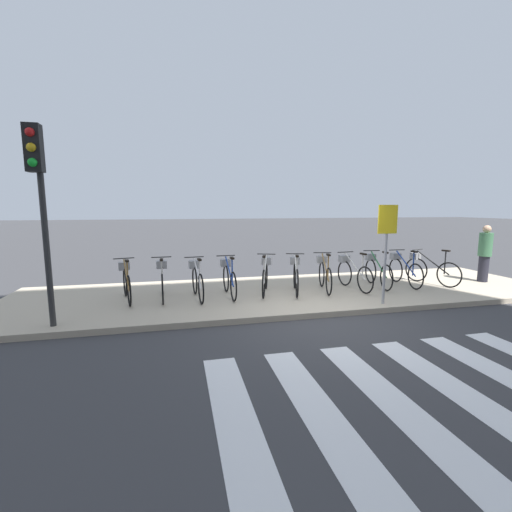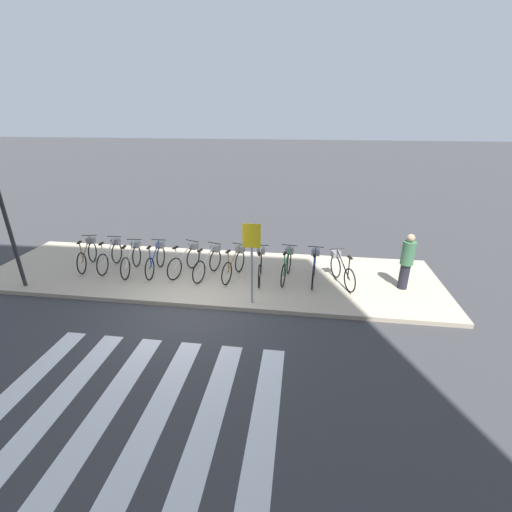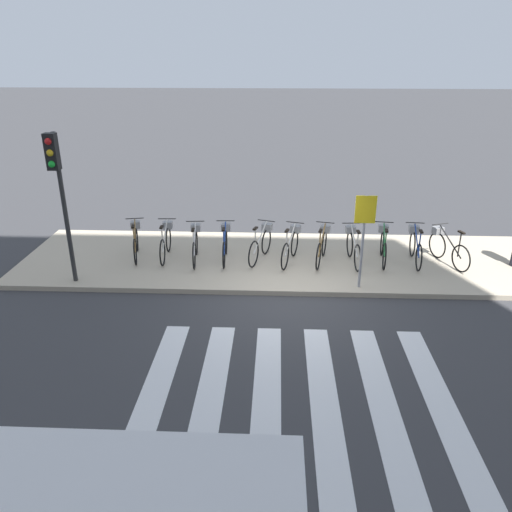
{
  "view_description": "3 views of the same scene",
  "coord_description": "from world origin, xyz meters",
  "px_view_note": "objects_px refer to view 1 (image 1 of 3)",
  "views": [
    {
      "loc": [
        -2.78,
        -6.11,
        2.19
      ],
      "look_at": [
        -1.25,
        0.51,
        1.22
      ],
      "focal_mm": 24.0,
      "sensor_mm": 36.0,
      "label": 1
    },
    {
      "loc": [
        2.67,
        -7.28,
        4.64
      ],
      "look_at": [
        1.5,
        1.27,
        1.01
      ],
      "focal_mm": 24.0,
      "sensor_mm": 36.0,
      "label": 2
    },
    {
      "loc": [
        -0.34,
        -9.87,
        5.11
      ],
      "look_at": [
        -0.81,
        0.84,
        0.6
      ],
      "focal_mm": 35.0,
      "sensor_mm": 36.0,
      "label": 3
    }
  ],
  "objects_px": {
    "parked_bicycle_1": "(162,280)",
    "sign_post": "(387,237)",
    "parked_bicycle_2": "(197,279)",
    "traffic_light": "(39,185)",
    "parked_bicycle_7": "(352,272)",
    "parked_bicycle_8": "(377,270)",
    "parked_bicycle_9": "(403,269)",
    "parked_bicycle_6": "(324,273)",
    "pedestrian": "(485,252)",
    "parked_bicycle_0": "(126,281)",
    "parked_bicycle_3": "(229,277)",
    "parked_bicycle_4": "(265,275)",
    "parked_bicycle_10": "(429,268)",
    "parked_bicycle_5": "(296,275)"
  },
  "relations": [
    {
      "from": "parked_bicycle_1",
      "to": "sign_post",
      "type": "distance_m",
      "value": 5.04
    },
    {
      "from": "parked_bicycle_2",
      "to": "traffic_light",
      "type": "bearing_deg",
      "value": -150.77
    },
    {
      "from": "parked_bicycle_7",
      "to": "parked_bicycle_8",
      "type": "relative_size",
      "value": 1.0
    },
    {
      "from": "parked_bicycle_7",
      "to": "sign_post",
      "type": "xyz_separation_m",
      "value": [
        -0.03,
        -1.43,
        1.02
      ]
    },
    {
      "from": "parked_bicycle_7",
      "to": "parked_bicycle_9",
      "type": "height_order",
      "value": "same"
    },
    {
      "from": "parked_bicycle_6",
      "to": "pedestrian",
      "type": "distance_m",
      "value": 4.77
    },
    {
      "from": "parked_bicycle_0",
      "to": "parked_bicycle_8",
      "type": "bearing_deg",
      "value": -0.13
    },
    {
      "from": "pedestrian",
      "to": "traffic_light",
      "type": "relative_size",
      "value": 0.47
    },
    {
      "from": "parked_bicycle_7",
      "to": "traffic_light",
      "type": "xyz_separation_m",
      "value": [
        -6.53,
        -1.48,
        2.0
      ]
    },
    {
      "from": "parked_bicycle_3",
      "to": "pedestrian",
      "type": "bearing_deg",
      "value": -0.85
    },
    {
      "from": "parked_bicycle_0",
      "to": "parked_bicycle_7",
      "type": "xyz_separation_m",
      "value": [
        5.49,
        -0.13,
        0.0
      ]
    },
    {
      "from": "sign_post",
      "to": "parked_bicycle_0",
      "type": "bearing_deg",
      "value": 164.02
    },
    {
      "from": "parked_bicycle_3",
      "to": "traffic_light",
      "type": "relative_size",
      "value": 0.47
    },
    {
      "from": "sign_post",
      "to": "parked_bicycle_4",
      "type": "bearing_deg",
      "value": 145.6
    },
    {
      "from": "parked_bicycle_9",
      "to": "pedestrian",
      "type": "relative_size",
      "value": 1.0
    },
    {
      "from": "sign_post",
      "to": "parked_bicycle_10",
      "type": "bearing_deg",
      "value": 32.2
    },
    {
      "from": "parked_bicycle_5",
      "to": "parked_bicycle_4",
      "type": "bearing_deg",
      "value": 171.48
    },
    {
      "from": "parked_bicycle_8",
      "to": "parked_bicycle_9",
      "type": "xyz_separation_m",
      "value": [
        0.78,
        -0.02,
        0.0
      ]
    },
    {
      "from": "parked_bicycle_4",
      "to": "parked_bicycle_6",
      "type": "xyz_separation_m",
      "value": [
        1.52,
        -0.08,
        0.0
      ]
    },
    {
      "from": "parked_bicycle_5",
      "to": "pedestrian",
      "type": "xyz_separation_m",
      "value": [
        5.53,
        -0.06,
        0.39
      ]
    },
    {
      "from": "parked_bicycle_1",
      "to": "parked_bicycle_2",
      "type": "xyz_separation_m",
      "value": [
        0.78,
        -0.17,
        0.0
      ]
    },
    {
      "from": "parked_bicycle_6",
      "to": "parked_bicycle_9",
      "type": "relative_size",
      "value": 0.98
    },
    {
      "from": "parked_bicycle_0",
      "to": "parked_bicycle_2",
      "type": "distance_m",
      "value": 1.56
    },
    {
      "from": "parked_bicycle_8",
      "to": "parked_bicycle_10",
      "type": "bearing_deg",
      "value": -2.69
    },
    {
      "from": "parked_bicycle_2",
      "to": "parked_bicycle_7",
      "type": "relative_size",
      "value": 1.0
    },
    {
      "from": "parked_bicycle_1",
      "to": "sign_post",
      "type": "relative_size",
      "value": 0.75
    },
    {
      "from": "parked_bicycle_1",
      "to": "parked_bicycle_3",
      "type": "distance_m",
      "value": 1.53
    },
    {
      "from": "sign_post",
      "to": "parked_bicycle_6",
      "type": "bearing_deg",
      "value": 116.43
    },
    {
      "from": "parked_bicycle_6",
      "to": "pedestrian",
      "type": "bearing_deg",
      "value": -1.17
    },
    {
      "from": "parked_bicycle_2",
      "to": "parked_bicycle_6",
      "type": "bearing_deg",
      "value": 1.12
    },
    {
      "from": "parked_bicycle_1",
      "to": "parked_bicycle_4",
      "type": "height_order",
      "value": "same"
    },
    {
      "from": "parked_bicycle_4",
      "to": "sign_post",
      "type": "xyz_separation_m",
      "value": [
        2.25,
        -1.54,
        1.02
      ]
    },
    {
      "from": "parked_bicycle_6",
      "to": "sign_post",
      "type": "height_order",
      "value": "sign_post"
    },
    {
      "from": "parked_bicycle_7",
      "to": "parked_bicycle_1",
      "type": "bearing_deg",
      "value": 178.38
    },
    {
      "from": "parked_bicycle_1",
      "to": "pedestrian",
      "type": "height_order",
      "value": "pedestrian"
    },
    {
      "from": "parked_bicycle_9",
      "to": "parked_bicycle_0",
      "type": "bearing_deg",
      "value": 179.68
    },
    {
      "from": "parked_bicycle_3",
      "to": "sign_post",
      "type": "xyz_separation_m",
      "value": [
        3.16,
        -1.47,
        1.02
      ]
    },
    {
      "from": "parked_bicycle_7",
      "to": "pedestrian",
      "type": "distance_m",
      "value": 4.02
    },
    {
      "from": "traffic_light",
      "to": "parked_bicycle_1",
      "type": "bearing_deg",
      "value": 41.67
    },
    {
      "from": "parked_bicycle_5",
      "to": "parked_bicycle_2",
      "type": "bearing_deg",
      "value": -179.32
    },
    {
      "from": "parked_bicycle_10",
      "to": "sign_post",
      "type": "xyz_separation_m",
      "value": [
        -2.34,
        -1.48,
        1.02
      ]
    },
    {
      "from": "parked_bicycle_2",
      "to": "parked_bicycle_5",
      "type": "height_order",
      "value": "same"
    },
    {
      "from": "parked_bicycle_5",
      "to": "parked_bicycle_1",
      "type": "bearing_deg",
      "value": 177.54
    },
    {
      "from": "pedestrian",
      "to": "parked_bicycle_6",
      "type": "bearing_deg",
      "value": 178.83
    },
    {
      "from": "parked_bicycle_0",
      "to": "parked_bicycle_8",
      "type": "relative_size",
      "value": 0.99
    },
    {
      "from": "pedestrian",
      "to": "parked_bicycle_10",
      "type": "bearing_deg",
      "value": 176.17
    },
    {
      "from": "sign_post",
      "to": "traffic_light",
      "type": "bearing_deg",
      "value": -179.54
    },
    {
      "from": "parked_bicycle_0",
      "to": "parked_bicycle_10",
      "type": "distance_m",
      "value": 7.8
    },
    {
      "from": "parked_bicycle_7",
      "to": "sign_post",
      "type": "bearing_deg",
      "value": -91.32
    },
    {
      "from": "traffic_light",
      "to": "sign_post",
      "type": "xyz_separation_m",
      "value": [
        6.5,
        0.05,
        -0.99
      ]
    }
  ]
}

